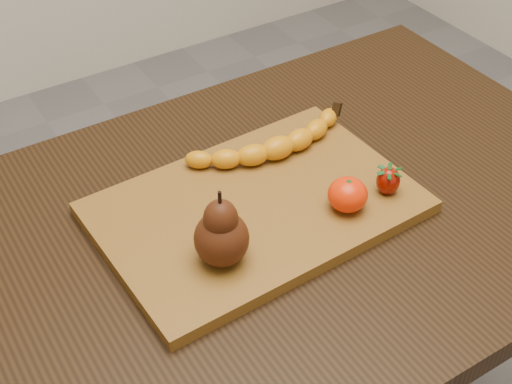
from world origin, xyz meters
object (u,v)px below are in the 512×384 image
table (298,248)px  pear (221,227)px  cutting_board (256,208)px  mandarin (348,195)px

table → pear: (-0.17, -0.06, 0.17)m
cutting_board → mandarin: 0.13m
pear → mandarin: size_ratio=1.98×
cutting_board → table: bearing=-12.8°
pear → mandarin: (0.20, -0.01, -0.03)m
cutting_board → pear: (-0.10, -0.07, 0.07)m
cutting_board → pear: pear is taller
table → mandarin: mandarin is taller
cutting_board → pear: 0.14m
pear → mandarin: bearing=-1.8°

